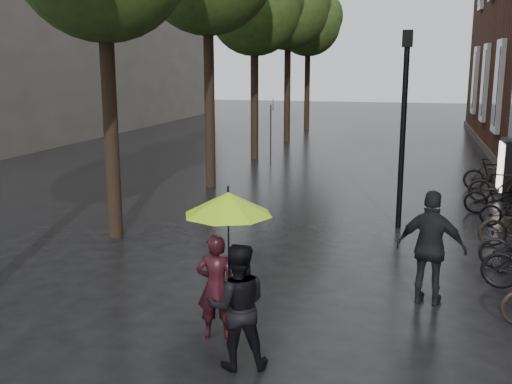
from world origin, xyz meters
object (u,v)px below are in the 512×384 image
(ad_lightbox, at_px, (505,169))
(person_black, at_px, (237,306))
(person_burgundy, at_px, (216,286))
(pedestrian_walking, at_px, (431,248))
(lamp_post, at_px, (404,111))

(ad_lightbox, bearing_deg, person_black, -112.34)
(person_black, bearing_deg, person_burgundy, -73.49)
(person_black, relative_size, ad_lightbox, 0.94)
(pedestrian_walking, xyz_separation_m, lamp_post, (-0.62, 4.66, 1.85))
(lamp_post, bearing_deg, person_black, -103.56)
(person_burgundy, distance_m, person_black, 0.90)
(person_burgundy, height_order, ad_lightbox, ad_lightbox)
(person_burgundy, height_order, pedestrian_walking, pedestrian_walking)
(person_black, distance_m, pedestrian_walking, 3.70)
(person_burgundy, relative_size, ad_lightbox, 0.87)
(ad_lightbox, distance_m, lamp_post, 5.26)
(person_burgundy, distance_m, lamp_post, 7.41)
(ad_lightbox, bearing_deg, person_burgundy, -116.02)
(person_black, bearing_deg, pedestrian_walking, -150.15)
(person_burgundy, bearing_deg, person_black, 114.69)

